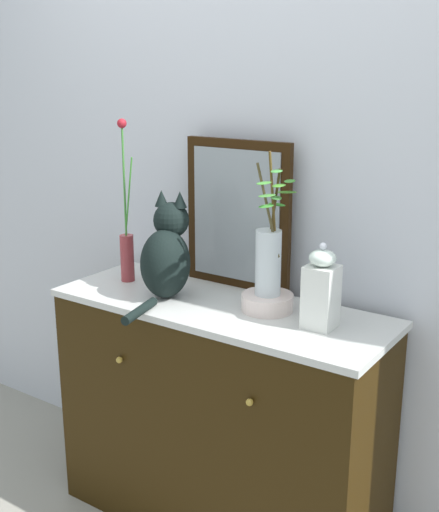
# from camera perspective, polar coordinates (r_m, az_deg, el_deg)

# --- Properties ---
(wall_back) EXTENTS (4.40, 0.08, 2.60)m
(wall_back) POSITION_cam_1_polar(r_m,az_deg,el_deg) (2.51, 3.95, 6.23)
(wall_back) COLOR silver
(wall_back) RESTS_ON ground_plane
(sideboard) EXTENTS (1.26, 0.48, 0.91)m
(sideboard) POSITION_cam_1_polar(r_m,az_deg,el_deg) (2.56, -0.00, -13.78)
(sideboard) COLOR black
(sideboard) RESTS_ON ground_plane
(mirror_leaning) EXTENTS (0.45, 0.03, 0.56)m
(mirror_leaning) POSITION_cam_1_polar(r_m,az_deg,el_deg) (2.49, 1.56, 3.57)
(mirror_leaning) COLOR black
(mirror_leaning) RESTS_ON sideboard
(cat_sitting) EXTENTS (0.22, 0.42, 0.39)m
(cat_sitting) POSITION_cam_1_polar(r_m,az_deg,el_deg) (2.41, -4.63, 0.14)
(cat_sitting) COLOR black
(cat_sitting) RESTS_ON sideboard
(vase_slim_green) EXTENTS (0.07, 0.05, 0.63)m
(vase_slim_green) POSITION_cam_1_polar(r_m,az_deg,el_deg) (2.61, -8.03, 0.99)
(vase_slim_green) COLOR #943438
(vase_slim_green) RESTS_ON sideboard
(bowl_porcelain) EXTENTS (0.18, 0.18, 0.06)m
(bowl_porcelain) POSITION_cam_1_polar(r_m,az_deg,el_deg) (2.31, 4.16, -4.00)
(bowl_porcelain) COLOR silver
(bowl_porcelain) RESTS_ON sideboard
(vase_glass_clear) EXTENTS (0.12, 0.24, 0.50)m
(vase_glass_clear) POSITION_cam_1_polar(r_m,az_deg,el_deg) (2.25, 4.29, -0.01)
(vase_glass_clear) COLOR silver
(vase_glass_clear) RESTS_ON bowl_porcelain
(jar_lidded_porcelain) EXTENTS (0.10, 0.10, 0.29)m
(jar_lidded_porcelain) POSITION_cam_1_polar(r_m,az_deg,el_deg) (2.15, 8.79, -2.93)
(jar_lidded_porcelain) COLOR white
(jar_lidded_porcelain) RESTS_ON sideboard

